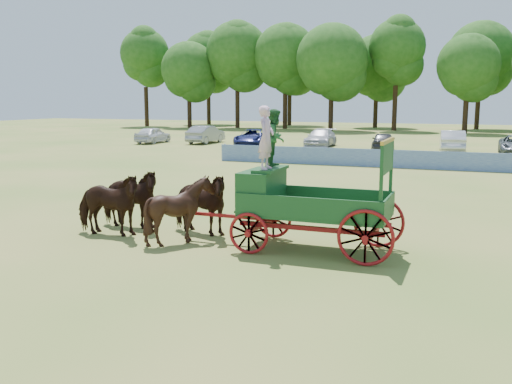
% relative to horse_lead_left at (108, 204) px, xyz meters
% --- Properties ---
extents(ground, '(160.00, 160.00, 0.00)m').
position_rel_horse_lead_left_xyz_m(ground, '(8.53, 1.95, -0.93)').
color(ground, '#9F8647').
rests_on(ground, ground).
extents(horse_lead_left, '(2.29, 1.20, 1.86)m').
position_rel_horse_lead_left_xyz_m(horse_lead_left, '(0.00, 0.00, 0.00)').
color(horse_lead_left, black).
rests_on(horse_lead_left, ground).
extents(horse_lead_right, '(2.22, 1.03, 1.86)m').
position_rel_horse_lead_left_xyz_m(horse_lead_right, '(0.00, 1.10, 0.00)').
color(horse_lead_right, black).
rests_on(horse_lead_right, ground).
extents(horse_wheel_left, '(1.94, 1.79, 1.86)m').
position_rel_horse_lead_left_xyz_m(horse_wheel_left, '(2.40, 0.00, 0.00)').
color(horse_wheel_left, black).
rests_on(horse_wheel_left, ground).
extents(horse_wheel_right, '(2.36, 1.43, 1.86)m').
position_rel_horse_lead_left_xyz_m(horse_wheel_right, '(2.40, 1.10, 0.00)').
color(horse_wheel_right, black).
rests_on(horse_wheel_right, ground).
extents(farm_dray, '(6.00, 2.00, 3.79)m').
position_rel_horse_lead_left_xyz_m(farm_dray, '(5.35, 0.57, 0.72)').
color(farm_dray, maroon).
rests_on(farm_dray, ground).
extents(sponsor_banner, '(26.00, 0.08, 1.05)m').
position_rel_horse_lead_left_xyz_m(sponsor_banner, '(7.53, 19.95, -0.41)').
color(sponsor_banner, '#1B3994').
rests_on(sponsor_banner, ground).
extents(parked_cars, '(46.26, 7.22, 1.64)m').
position_rel_horse_lead_left_xyz_m(parked_cars, '(4.68, 31.53, -0.19)').
color(parked_cars, silver).
rests_on(parked_cars, ground).
extents(treeline, '(89.52, 22.08, 14.39)m').
position_rel_horse_lead_left_xyz_m(treeline, '(4.59, 61.83, 8.31)').
color(treeline, '#382314').
rests_on(treeline, ground).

